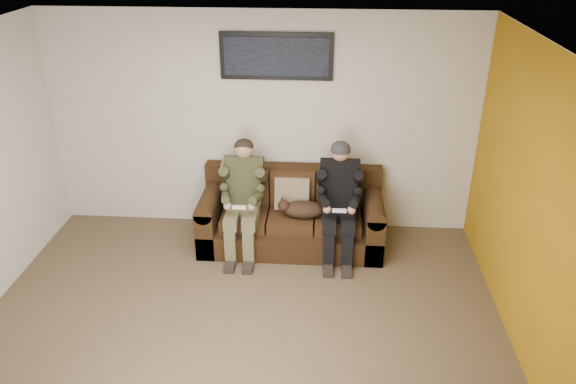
# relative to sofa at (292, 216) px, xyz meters

# --- Properties ---
(floor) EXTENTS (5.00, 5.00, 0.00)m
(floor) POSITION_rel_sofa_xyz_m (-0.38, -1.82, -0.32)
(floor) COLOR brown
(floor) RESTS_ON ground
(ceiling) EXTENTS (5.00, 5.00, 0.00)m
(ceiling) POSITION_rel_sofa_xyz_m (-0.38, -1.82, 2.28)
(ceiling) COLOR silver
(ceiling) RESTS_ON ground
(wall_back) EXTENTS (5.00, 0.00, 5.00)m
(wall_back) POSITION_rel_sofa_xyz_m (-0.38, 0.43, 0.98)
(wall_back) COLOR beige
(wall_back) RESTS_ON ground
(wall_right) EXTENTS (0.00, 4.50, 4.50)m
(wall_right) POSITION_rel_sofa_xyz_m (2.12, -1.82, 0.98)
(wall_right) COLOR beige
(wall_right) RESTS_ON ground
(accent_wall_right) EXTENTS (0.00, 4.50, 4.50)m
(accent_wall_right) POSITION_rel_sofa_xyz_m (2.11, -1.82, 0.98)
(accent_wall_right) COLOR #A97610
(accent_wall_right) RESTS_ON ground
(sofa) EXTENTS (2.08, 0.90, 0.85)m
(sofa) POSITION_rel_sofa_xyz_m (0.00, 0.00, 0.00)
(sofa) COLOR #301E0E
(sofa) RESTS_ON ground
(throw_pillow) EXTENTS (0.40, 0.19, 0.39)m
(throw_pillow) POSITION_rel_sofa_xyz_m (-0.00, 0.04, 0.28)
(throw_pillow) COLOR #857157
(throw_pillow) RESTS_ON sofa
(throw_blanket) EXTENTS (0.43, 0.21, 0.08)m
(throw_blanket) POSITION_rel_sofa_xyz_m (-0.63, 0.26, 0.53)
(throw_blanket) COLOR tan
(throw_blanket) RESTS_ON sofa
(person_left) EXTENTS (0.51, 0.87, 1.27)m
(person_left) POSITION_rel_sofa_xyz_m (-0.54, -0.17, 0.39)
(person_left) COLOR #686441
(person_left) RESTS_ON sofa
(person_right) EXTENTS (0.51, 0.86, 1.28)m
(person_right) POSITION_rel_sofa_xyz_m (0.54, -0.17, 0.39)
(person_right) COLOR black
(person_right) RESTS_ON sofa
(cat) EXTENTS (0.66, 0.26, 0.24)m
(cat) POSITION_rel_sofa_xyz_m (0.12, -0.17, 0.20)
(cat) COLOR #3F2818
(cat) RESTS_ON sofa
(framed_poster) EXTENTS (1.25, 0.05, 0.52)m
(framed_poster) POSITION_rel_sofa_xyz_m (-0.20, 0.39, 1.78)
(framed_poster) COLOR black
(framed_poster) RESTS_ON wall_back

